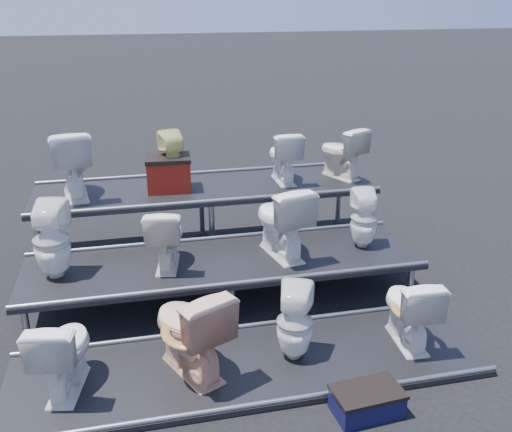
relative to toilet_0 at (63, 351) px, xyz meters
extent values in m
plane|color=black|center=(1.55, 1.30, -0.42)|extent=(80.00, 80.00, 0.00)
cube|color=black|center=(1.55, 0.00, -0.39)|extent=(4.20, 1.20, 0.06)
cube|color=black|center=(1.55, 1.30, -0.19)|extent=(4.20, 1.20, 0.46)
cube|color=black|center=(1.55, 2.60, 0.01)|extent=(4.20, 1.20, 0.86)
imported|color=white|center=(0.00, 0.00, 0.00)|extent=(0.54, 0.77, 0.72)
imported|color=#DAA585|center=(1.04, 0.00, 0.06)|extent=(0.78, 0.95, 0.85)
imported|color=white|center=(1.97, 0.00, 0.00)|extent=(0.43, 0.43, 0.72)
imported|color=white|center=(3.08, 0.00, 0.00)|extent=(0.45, 0.73, 0.72)
imported|color=white|center=(-0.17, 1.30, 0.44)|extent=(0.42, 0.43, 0.80)
imported|color=silver|center=(0.95, 1.30, 0.37)|extent=(0.48, 0.71, 0.67)
imported|color=white|center=(2.19, 1.30, 0.45)|extent=(0.61, 0.87, 0.81)
imported|color=white|center=(3.15, 1.30, 0.37)|extent=(0.34, 0.35, 0.67)
imported|color=white|center=(-0.02, 2.60, 0.85)|extent=(0.56, 0.85, 0.82)
imported|color=#CFCC7B|center=(1.17, 2.60, 0.80)|extent=(0.38, 0.39, 0.72)
imported|color=white|center=(2.56, 2.60, 0.77)|extent=(0.38, 0.65, 0.66)
imported|color=silver|center=(3.35, 2.60, 0.78)|extent=(0.62, 0.76, 0.68)
cube|color=maroon|center=(1.10, 2.59, 0.63)|extent=(0.55, 0.45, 0.38)
cube|color=black|center=(2.36, -0.77, -0.32)|extent=(0.56, 0.36, 0.19)
camera|label=1|loc=(0.68, -4.16, 2.76)|focal=40.00mm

